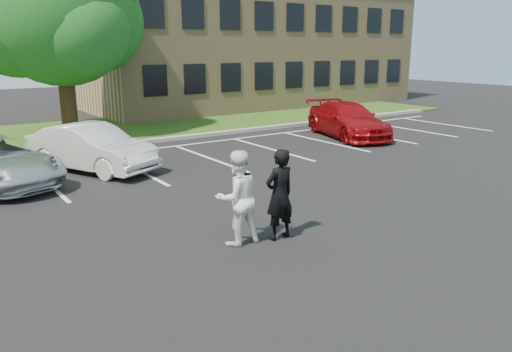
{
  "coord_description": "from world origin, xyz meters",
  "views": [
    {
      "loc": [
        -5.86,
        -7.42,
        3.93
      ],
      "look_at": [
        0.0,
        1.0,
        1.25
      ],
      "focal_mm": 35.0,
      "sensor_mm": 36.0,
      "label": 1
    }
  ],
  "objects": [
    {
      "name": "curb",
      "position": [
        0.0,
        12.0,
        0.07
      ],
      "size": [
        40.0,
        0.3,
        0.15
      ],
      "primitive_type": "cube",
      "color": "gray",
      "rests_on": "ground"
    },
    {
      "name": "man_black_suit",
      "position": [
        0.16,
        0.38,
        0.96
      ],
      "size": [
        0.73,
        0.5,
        1.92
      ],
      "primitive_type": "imported",
      "rotation": [
        0.0,
        0.0,
        3.2
      ],
      "color": "black",
      "rests_on": "ground"
    },
    {
      "name": "tree",
      "position": [
        0.1,
        15.79,
        5.35
      ],
      "size": [
        7.8,
        7.2,
        8.8
      ],
      "color": "black",
      "rests_on": "ground"
    },
    {
      "name": "man_white_shirt",
      "position": [
        -0.69,
        0.66,
        0.97
      ],
      "size": [
        0.99,
        0.8,
        1.94
      ],
      "primitive_type": "imported",
      "rotation": [
        0.0,
        0.0,
        3.08
      ],
      "color": "white",
      "rests_on": "ground"
    },
    {
      "name": "grass_strip",
      "position": [
        0.0,
        16.0,
        0.04
      ],
      "size": [
        44.0,
        8.0,
        0.08
      ],
      "primitive_type": "cube",
      "color": "#264A15",
      "rests_on": "ground"
    },
    {
      "name": "car_red_compact",
      "position": [
        10.04,
        8.31,
        0.75
      ],
      "size": [
        3.47,
        5.53,
        1.49
      ],
      "primitive_type": "imported",
      "rotation": [
        0.0,
        0.0,
        -0.29
      ],
      "color": "maroon",
      "rests_on": "ground"
    },
    {
      "name": "office_building",
      "position": [
        14.0,
        21.99,
        4.16
      ],
      "size": [
        22.4,
        10.4,
        8.3
      ],
      "color": "tan",
      "rests_on": "ground"
    },
    {
      "name": "ground_plane",
      "position": [
        0.0,
        0.0,
        0.0
      ],
      "size": [
        90.0,
        90.0,
        0.0
      ],
      "primitive_type": "plane",
      "color": "black",
      "rests_on": "ground"
    },
    {
      "name": "car_white_sedan",
      "position": [
        -1.21,
        8.54,
        0.75
      ],
      "size": [
        3.38,
        4.81,
        1.51
      ],
      "primitive_type": "imported",
      "rotation": [
        0.0,
        0.0,
        0.44
      ],
      "color": "silver",
      "rests_on": "ground"
    },
    {
      "name": "stall_lines",
      "position": [
        1.4,
        8.95,
        0.01
      ],
      "size": [
        34.0,
        5.36,
        0.01
      ],
      "color": "silver",
      "rests_on": "ground"
    }
  ]
}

